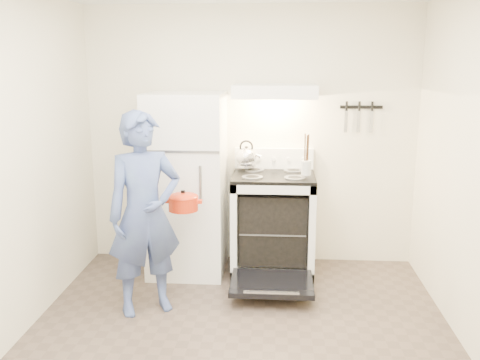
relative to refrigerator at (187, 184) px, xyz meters
name	(u,v)px	position (x,y,z in m)	size (l,w,h in m)	color
floor	(237,350)	(0.58, -1.45, -0.85)	(3.60, 3.60, 0.00)	brown
back_wall	(251,137)	(0.58, 0.35, 0.40)	(3.20, 0.02, 2.50)	white
refrigerator	(187,184)	(0.00, 0.00, 0.00)	(0.70, 0.70, 1.70)	white
stove_body	(273,225)	(0.81, 0.02, -0.39)	(0.76, 0.65, 0.92)	white
cooktop	(274,176)	(0.81, 0.02, 0.09)	(0.76, 0.65, 0.03)	black
backsplash	(274,158)	(0.81, 0.31, 0.20)	(0.76, 0.07, 0.20)	white
oven_door	(272,283)	(0.81, -0.57, -0.72)	(0.70, 0.54, 0.04)	black
oven_rack	(273,227)	(0.81, 0.02, -0.41)	(0.60, 0.52, 0.01)	slate
range_hood	(275,91)	(0.81, 0.10, 0.86)	(0.76, 0.50, 0.12)	white
knife_strip	(361,107)	(1.63, 0.33, 0.70)	(0.40, 0.02, 0.03)	black
pizza_stone	(276,222)	(0.84, 0.12, -0.40)	(0.36, 0.36, 0.02)	#866549
tea_kettle	(246,156)	(0.55, 0.19, 0.25)	(0.24, 0.20, 0.29)	#BABABF
utensil_jar	(306,168)	(1.10, -0.12, 0.20)	(0.09, 0.09, 0.13)	silver
person	(145,214)	(-0.19, -0.87, -0.04)	(0.59, 0.39, 1.62)	#36407F
dutch_oven	(183,204)	(0.07, -0.60, -0.02)	(0.32, 0.25, 0.21)	red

